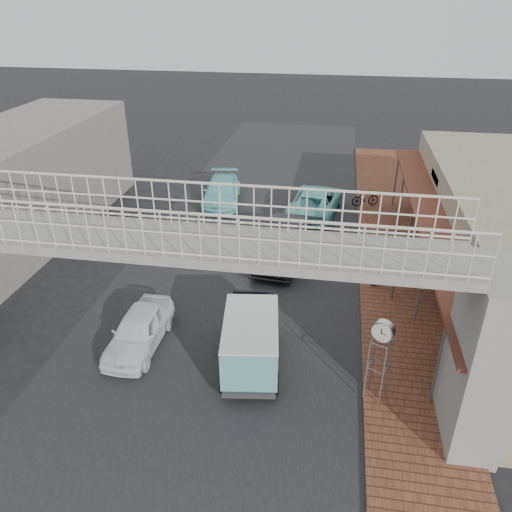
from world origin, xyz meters
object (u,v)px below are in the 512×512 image
(angkot_van, at_px, (251,336))
(street_clock, at_px, (383,335))
(arrow_sign, at_px, (418,249))
(dark_sedan, at_px, (283,242))
(angkot_far, at_px, (222,191))
(white_hatchback, at_px, (139,330))
(motorcycle_far, at_px, (365,198))
(angkot_curb, at_px, (315,201))
(motorcycle_near, at_px, (389,274))

(angkot_van, relative_size, street_clock, 1.48)
(angkot_van, height_order, arrow_sign, arrow_sign)
(angkot_van, bearing_deg, dark_sedan, 81.10)
(street_clock, bearing_deg, angkot_far, 142.65)
(angkot_far, bearing_deg, arrow_sign, -50.45)
(white_hatchback, distance_m, motorcycle_far, 15.54)
(street_clock, height_order, arrow_sign, arrow_sign)
(dark_sedan, height_order, street_clock, street_clock)
(angkot_curb, relative_size, arrow_sign, 1.86)
(angkot_far, relative_size, angkot_van, 1.18)
(arrow_sign, bearing_deg, angkot_far, 138.81)
(angkot_van, xyz_separation_m, motorcycle_near, (4.61, 5.63, -0.59))
(white_hatchback, xyz_separation_m, angkot_curb, (5.07, 12.20, 0.08))
(dark_sedan, bearing_deg, angkot_curb, 83.82)
(motorcycle_far, distance_m, arrow_sign, 9.63)
(motorcycle_near, relative_size, street_clock, 0.67)
(white_hatchback, bearing_deg, angkot_curb, 68.20)
(dark_sedan, bearing_deg, street_clock, -60.27)
(white_hatchback, xyz_separation_m, angkot_van, (3.84, -0.37, 0.53))
(white_hatchback, distance_m, angkot_curb, 13.22)
(motorcycle_near, height_order, motorcycle_far, motorcycle_near)
(white_hatchback, relative_size, motorcycle_far, 2.41)
(angkot_curb, xyz_separation_m, angkot_far, (-5.24, 0.67, -0.04))
(angkot_curb, relative_size, angkot_van, 1.30)
(white_hatchback, height_order, angkot_far, angkot_far)
(motorcycle_near, bearing_deg, dark_sedan, 48.91)
(motorcycle_far, bearing_deg, angkot_far, 74.90)
(motorcycle_far, height_order, street_clock, street_clock)
(motorcycle_far, bearing_deg, angkot_curb, 96.34)
(angkot_curb, relative_size, motorcycle_far, 3.34)
(motorcycle_far, relative_size, street_clock, 0.58)
(angkot_curb, relative_size, angkot_far, 1.10)
(motorcycle_far, bearing_deg, angkot_van, 144.83)
(street_clock, xyz_separation_m, arrow_sign, (1.54, 5.34, 0.02))
(angkot_curb, bearing_deg, motorcycle_near, 123.36)
(white_hatchback, height_order, street_clock, street_clock)
(motorcycle_far, bearing_deg, motorcycle_near, 165.57)
(dark_sedan, relative_size, angkot_van, 1.27)
(dark_sedan, height_order, arrow_sign, arrow_sign)
(angkot_far, relative_size, arrow_sign, 1.68)
(street_clock, bearing_deg, arrow_sign, 97.59)
(angkot_curb, relative_size, motorcycle_near, 2.88)
(angkot_van, relative_size, arrow_sign, 1.43)
(white_hatchback, relative_size, dark_sedan, 0.74)
(motorcycle_near, relative_size, arrow_sign, 0.65)
(dark_sedan, height_order, motorcycle_far, dark_sedan)
(motorcycle_far, bearing_deg, dark_sedan, 131.09)
(angkot_curb, distance_m, arrow_sign, 9.20)
(white_hatchback, bearing_deg, street_clock, -8.26)
(street_clock, bearing_deg, angkot_curb, 124.47)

